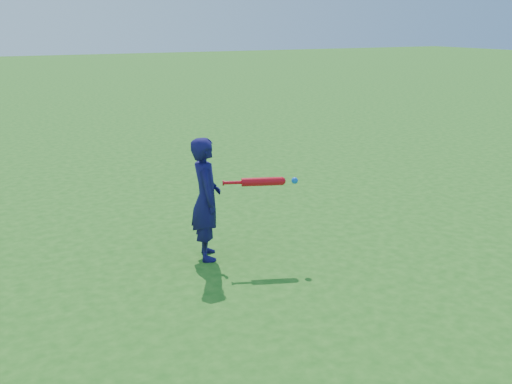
{
  "coord_description": "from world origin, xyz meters",
  "views": [
    {
      "loc": [
        -2.72,
        -4.63,
        2.3
      ],
      "look_at": [
        -0.26,
        0.25,
        0.67
      ],
      "focal_mm": 40.0,
      "sensor_mm": 36.0,
      "label": 1
    }
  ],
  "objects": [
    {
      "name": "ground",
      "position": [
        0.0,
        0.0,
        0.0
      ],
      "size": [
        80.0,
        80.0,
        0.0
      ],
      "primitive_type": "plane",
      "color": "#1F6016",
      "rests_on": "ground"
    },
    {
      "name": "child",
      "position": [
        -0.73,
        0.42,
        0.62
      ],
      "size": [
        0.4,
        0.51,
        1.24
      ],
      "primitive_type": "imported",
      "rotation": [
        0.0,
        0.0,
        1.31
      ],
      "color": "#14104B",
      "rests_on": "ground"
    },
    {
      "name": "bat_swing",
      "position": [
        -0.2,
        0.17,
        0.79
      ],
      "size": [
        0.72,
        0.3,
        0.09
      ],
      "rotation": [
        0.0,
        0.0,
        -0.35
      ],
      "color": "red",
      "rests_on": "ground"
    }
  ]
}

